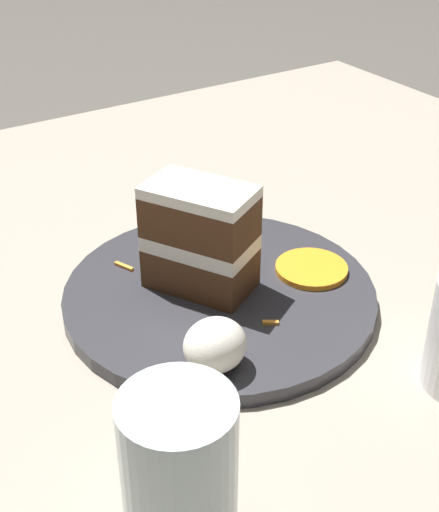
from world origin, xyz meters
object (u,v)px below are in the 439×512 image
at_px(drinking_glass, 180,489).
at_px(cream_dollop, 215,345).
at_px(plate, 220,295).
at_px(cake_slice, 200,238).
at_px(orange_garnish, 311,269).

bearing_deg(drinking_glass, cream_dollop, -129.91).
xyz_separation_m(cream_dollop, drinking_glass, (0.10, 0.12, 0.02)).
height_order(plate, cake_slice, cake_slice).
bearing_deg(plate, cake_slice, -53.51).
bearing_deg(orange_garnish, drinking_glass, 36.53).
height_order(cream_dollop, drinking_glass, drinking_glass).
distance_m(plate, cake_slice, 0.06).
bearing_deg(plate, cream_dollop, 55.56).
distance_m(plate, cream_dollop, 0.12).
relative_size(cake_slice, cream_dollop, 2.15).
xyz_separation_m(plate, orange_garnish, (-0.09, 0.02, 0.01)).
bearing_deg(plate, drinking_glass, 52.37).
distance_m(plate, orange_garnish, 0.10).
xyz_separation_m(plate, cake_slice, (0.01, -0.02, 0.06)).
bearing_deg(orange_garnish, cream_dollop, 24.08).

